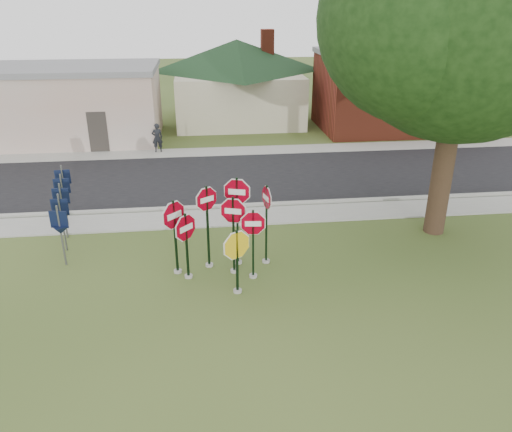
{
  "coord_description": "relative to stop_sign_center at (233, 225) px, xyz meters",
  "views": [
    {
      "loc": [
        -0.68,
        -11.79,
        7.69
      ],
      "look_at": [
        0.93,
        2.0,
        1.58
      ],
      "focal_mm": 35.0,
      "sensor_mm": 36.0,
      "label": 1
    }
  ],
  "objects": [
    {
      "name": "building_brick",
      "position": [
        11.8,
        17.06,
        0.82
      ],
      "size": [
        10.2,
        6.2,
        4.75
      ],
      "color": "maroon",
      "rests_on": "ground"
    },
    {
      "name": "building_house",
      "position": [
        1.81,
        20.56,
        2.06
      ],
      "size": [
        11.6,
        11.6,
        6.2
      ],
      "color": "#C0B798",
      "rests_on": "ground"
    },
    {
      "name": "building_stucco",
      "position": [
        -9.2,
        16.56,
        0.56
      ],
      "size": [
        12.2,
        6.2,
        4.2
      ],
      "color": "beige",
      "rests_on": "ground"
    },
    {
      "name": "stop_sign_left",
      "position": [
        -1.38,
        -0.16,
        -0.27
      ],
      "size": [
        0.77,
        0.82,
        2.19
      ],
      "color": "#98958E",
      "rests_on": "ground"
    },
    {
      "name": "ground",
      "position": [
        -0.2,
        -1.44,
        -1.59
      ],
      "size": [
        120.0,
        120.0,
        0.0
      ],
      "primitive_type": "plane",
      "color": "#354B1C",
      "rests_on": "ground"
    },
    {
      "name": "stop_sign_yellow",
      "position": [
        0.0,
        -1.14,
        -0.37
      ],
      "size": [
        1.03,
        0.56,
        2.06
      ],
      "color": "#98958E",
      "rests_on": "ground"
    },
    {
      "name": "stop_sign_far_right",
      "position": [
        1.04,
        0.49,
        0.06
      ],
      "size": [
        0.24,
        0.95,
        2.68
      ],
      "color": "#98958E",
      "rests_on": "ground"
    },
    {
      "name": "road",
      "position": [
        -0.2,
        8.56,
        -1.57
      ],
      "size": [
        60.0,
        7.0,
        0.04
      ],
      "primitive_type": "cube",
      "color": "black",
      "rests_on": "ground"
    },
    {
      "name": "pedestrian",
      "position": [
        -3.1,
        13.15,
        -0.76
      ],
      "size": [
        0.62,
        0.47,
        1.54
      ],
      "primitive_type": "imported",
      "rotation": [
        0.0,
        0.0,
        3.34
      ],
      "color": "black",
      "rests_on": "sidewalk_far"
    },
    {
      "name": "curb",
      "position": [
        -0.2,
        5.06,
        -1.52
      ],
      "size": [
        60.0,
        0.2,
        0.14
      ],
      "primitive_type": "cube",
      "color": "gray",
      "rests_on": "ground"
    },
    {
      "name": "stop_sign_center",
      "position": [
        0.0,
        0.0,
        0.0
      ],
      "size": [
        1.02,
        0.35,
        2.56
      ],
      "color": "#98958E",
      "rests_on": "ground"
    },
    {
      "name": "bg_tree_right",
      "position": [
        21.8,
        24.56,
        3.99
      ],
      "size": [
        5.6,
        5.6,
        8.4
      ],
      "color": "black",
      "rests_on": "ground"
    },
    {
      "name": "stop_sign_right",
      "position": [
        0.54,
        -0.37,
        -0.22
      ],
      "size": [
        1.01,
        0.24,
        2.27
      ],
      "color": "#98958E",
      "rests_on": "ground"
    },
    {
      "name": "route_sign_row",
      "position": [
        -5.6,
        3.06,
        -0.36
      ],
      "size": [
        1.43,
        4.63,
        2.0
      ],
      "color": "#59595E",
      "rests_on": "ground"
    },
    {
      "name": "sidewalk_far",
      "position": [
        -0.2,
        12.86,
        -1.56
      ],
      "size": [
        60.0,
        1.6,
        0.06
      ],
      "primitive_type": "cube",
      "color": "gray",
      "rests_on": "ground"
    },
    {
      "name": "stop_sign_far_left",
      "position": [
        -1.71,
        0.18,
        -0.04
      ],
      "size": [
        0.84,
        0.83,
        2.48
      ],
      "color": "#98958E",
      "rests_on": "ground"
    },
    {
      "name": "stop_sign_back_right",
      "position": [
        0.16,
        0.53,
        0.31
      ],
      "size": [
        1.07,
        0.33,
        2.97
      ],
      "color": "#98958E",
      "rests_on": "ground"
    },
    {
      "name": "stop_sign_back_left",
      "position": [
        -0.75,
        0.45,
        0.13
      ],
      "size": [
        0.85,
        0.59,
        2.76
      ],
      "color": "#98958E",
      "rests_on": "ground"
    },
    {
      "name": "sidewalk_near",
      "position": [
        -0.2,
        4.06,
        -1.56
      ],
      "size": [
        60.0,
        1.6,
        0.06
      ],
      "primitive_type": "cube",
      "color": "gray",
      "rests_on": "ground"
    },
    {
      "name": "oak_tree",
      "position": [
        7.3,
        2.06,
        5.81
      ],
      "size": [
        11.73,
        11.13,
        11.47
      ],
      "color": "black",
      "rests_on": "ground"
    }
  ]
}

